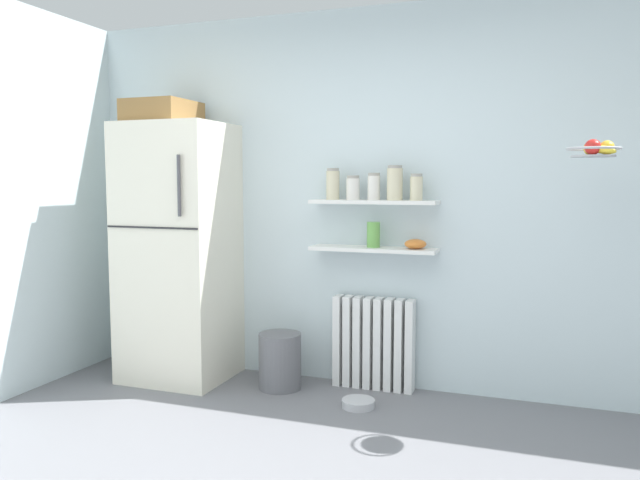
# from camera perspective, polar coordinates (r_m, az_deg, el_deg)

# --- Properties ---
(ground_plane) EXTENTS (7.04, 7.04, 0.00)m
(ground_plane) POSITION_cam_1_polar(r_m,az_deg,el_deg) (3.20, -2.12, -21.15)
(ground_plane) COLOR slate
(back_wall) EXTENTS (7.04, 0.10, 2.60)m
(back_wall) POSITION_cam_1_polar(r_m,az_deg,el_deg) (4.33, 5.49, 3.71)
(back_wall) COLOR silver
(back_wall) RESTS_ON ground_plane
(refrigerator) EXTENTS (0.72, 0.67, 1.99)m
(refrigerator) POSITION_cam_1_polar(r_m,az_deg,el_deg) (4.58, -12.89, -0.68)
(refrigerator) COLOR silver
(refrigerator) RESTS_ON ground_plane
(radiator) EXTENTS (0.56, 0.12, 0.63)m
(radiator) POSITION_cam_1_polar(r_m,az_deg,el_deg) (4.35, 4.93, -9.39)
(radiator) COLOR white
(radiator) RESTS_ON ground_plane
(wall_shelf_lower) EXTENTS (0.86, 0.22, 0.02)m
(wall_shelf_lower) POSITION_cam_1_polar(r_m,az_deg,el_deg) (4.20, 4.90, -0.84)
(wall_shelf_lower) COLOR white
(wall_shelf_upper) EXTENTS (0.86, 0.22, 0.02)m
(wall_shelf_upper) POSITION_cam_1_polar(r_m,az_deg,el_deg) (4.18, 4.93, 3.50)
(wall_shelf_upper) COLOR white
(storage_jar_0) EXTENTS (0.09, 0.09, 0.21)m
(storage_jar_0) POSITION_cam_1_polar(r_m,az_deg,el_deg) (4.26, 1.19, 5.15)
(storage_jar_0) COLOR beige
(storage_jar_0) RESTS_ON wall_shelf_upper
(storage_jar_1) EXTENTS (0.09, 0.09, 0.16)m
(storage_jar_1) POSITION_cam_1_polar(r_m,az_deg,el_deg) (4.22, 3.05, 4.80)
(storage_jar_1) COLOR silver
(storage_jar_1) RESTS_ON wall_shelf_upper
(storage_jar_2) EXTENTS (0.09, 0.09, 0.18)m
(storage_jar_2) POSITION_cam_1_polar(r_m,az_deg,el_deg) (4.18, 4.94, 4.90)
(storage_jar_2) COLOR silver
(storage_jar_2) RESTS_ON wall_shelf_upper
(storage_jar_3) EXTENTS (0.10, 0.10, 0.23)m
(storage_jar_3) POSITION_cam_1_polar(r_m,az_deg,el_deg) (4.14, 6.88, 5.21)
(storage_jar_3) COLOR beige
(storage_jar_3) RESTS_ON wall_shelf_upper
(storage_jar_4) EXTENTS (0.08, 0.08, 0.18)m
(storage_jar_4) POSITION_cam_1_polar(r_m,az_deg,el_deg) (4.11, 8.83, 4.80)
(storage_jar_4) COLOR beige
(storage_jar_4) RESTS_ON wall_shelf_upper
(vase) EXTENTS (0.09, 0.09, 0.17)m
(vase) POSITION_cam_1_polar(r_m,az_deg,el_deg) (4.19, 4.90, 0.49)
(vase) COLOR #66A84C
(vase) RESTS_ON wall_shelf_lower
(shelf_bowl) EXTENTS (0.14, 0.14, 0.06)m
(shelf_bowl) POSITION_cam_1_polar(r_m,az_deg,el_deg) (4.14, 8.74, -0.37)
(shelf_bowl) COLOR orange
(shelf_bowl) RESTS_ON wall_shelf_lower
(trash_bin) EXTENTS (0.29, 0.29, 0.38)m
(trash_bin) POSITION_cam_1_polar(r_m,az_deg,el_deg) (4.37, -3.69, -11.00)
(trash_bin) COLOR slate
(trash_bin) RESTS_ON ground_plane
(pet_food_bowl) EXTENTS (0.21, 0.21, 0.05)m
(pet_food_bowl) POSITION_cam_1_polar(r_m,az_deg,el_deg) (4.08, 3.54, -14.73)
(pet_food_bowl) COLOR #B7B7BC
(pet_food_bowl) RESTS_ON ground_plane
(hanging_fruit_basket) EXTENTS (0.28, 0.28, 0.10)m
(hanging_fruit_basket) POSITION_cam_1_polar(r_m,az_deg,el_deg) (3.69, 23.95, 7.61)
(hanging_fruit_basket) COLOR #B2B2B7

